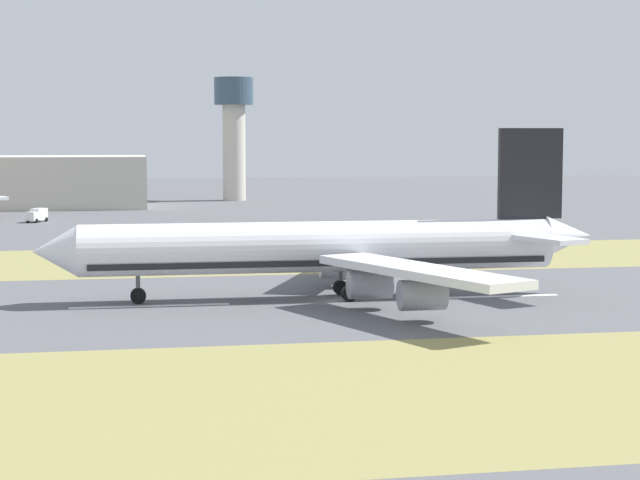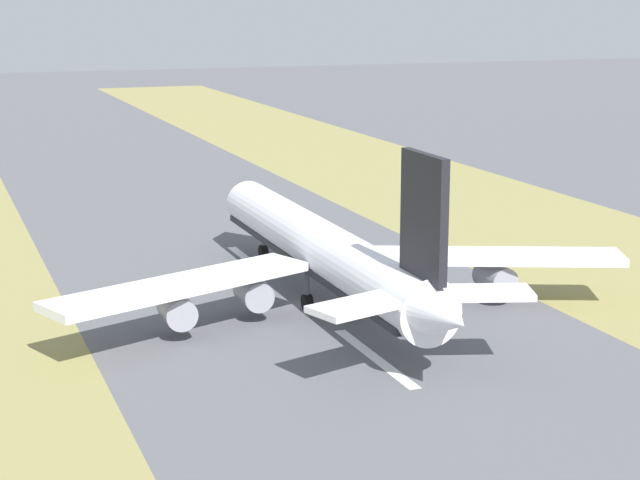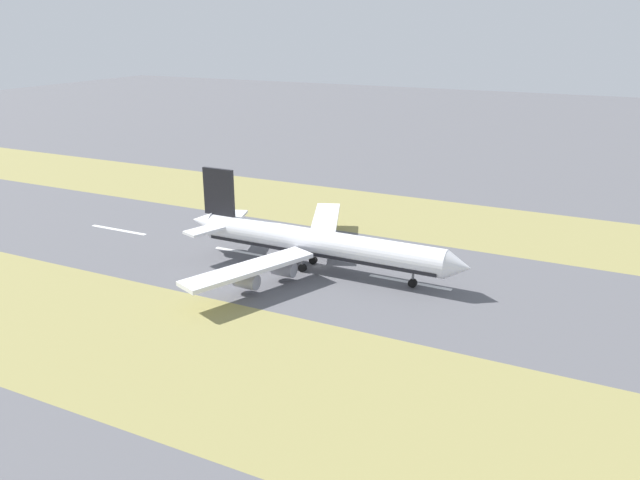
% 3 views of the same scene
% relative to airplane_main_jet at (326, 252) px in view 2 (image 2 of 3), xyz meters
% --- Properties ---
extents(ground_plane, '(800.00, 800.00, 0.00)m').
position_rel_airplane_main_jet_xyz_m(ground_plane, '(-2.00, 0.44, -6.02)').
color(ground_plane, '#56565B').
extents(centreline_dash_mid, '(1.20, 18.00, 0.01)m').
position_rel_airplane_main_jet_xyz_m(centreline_dash_mid, '(-2.00, -18.09, -6.01)').
color(centreline_dash_mid, silver).
rests_on(centreline_dash_mid, ground).
extents(centreline_dash_far, '(1.20, 18.00, 0.01)m').
position_rel_airplane_main_jet_xyz_m(centreline_dash_far, '(-2.00, 21.91, -6.01)').
color(centreline_dash_far, silver).
rests_on(centreline_dash_far, ground).
extents(airplane_main_jet, '(64.14, 67.03, 20.20)m').
position_rel_airplane_main_jet_xyz_m(airplane_main_jet, '(0.00, 0.00, 0.00)').
color(airplane_main_jet, white).
rests_on(airplane_main_jet, ground).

